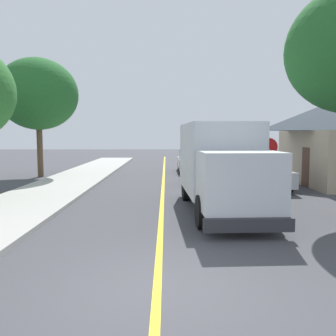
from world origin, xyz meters
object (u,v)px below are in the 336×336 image
parked_car_mid (191,161)px  street_tree_down_block (38,94)px  box_truck (220,162)px  parked_van_across (264,173)px  parked_car_near (205,171)px  stop_sign (268,156)px

parked_car_mid → street_tree_down_block: (-10.09, -2.94, 4.57)m
box_truck → parked_van_across: 6.03m
parked_car_near → stop_sign: bearing=-61.9°
parked_van_across → street_tree_down_block: street_tree_down_block is taller
stop_sign → parked_car_near: bearing=118.1°
box_truck → parked_car_mid: (-0.17, 13.20, -0.97)m
street_tree_down_block → box_truck: bearing=-45.0°
stop_sign → street_tree_down_block: bearing=147.3°
box_truck → stop_sign: box_truck is taller
parked_car_near → stop_sign: 4.88m
box_truck → parked_car_mid: bearing=90.7°
box_truck → stop_sign: size_ratio=2.75×
parked_car_mid → stop_sign: 11.40m
parked_van_across → street_tree_down_block: (-13.31, 5.15, 4.57)m
stop_sign → box_truck: bearing=-138.2°
box_truck → stop_sign: (2.39, 2.14, 0.09)m
box_truck → parked_van_across: box_truck is taller
box_truck → parked_car_near: box_truck is taller
street_tree_down_block → stop_sign: bearing=-32.7°
parked_car_mid → parked_van_across: same height
stop_sign → street_tree_down_block: (-12.65, 8.12, 3.51)m
parked_car_near → stop_sign: (2.25, -4.20, 1.06)m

